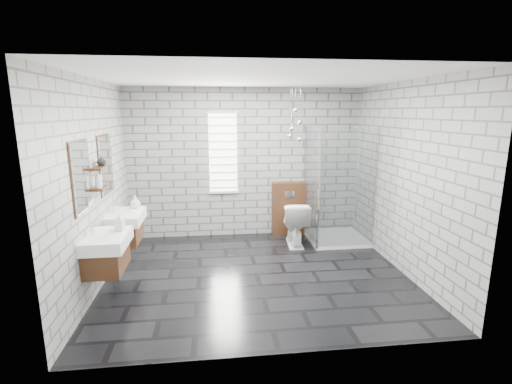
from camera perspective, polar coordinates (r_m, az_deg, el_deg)
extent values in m
cube|color=black|center=(5.44, 0.15, -12.63)|extent=(4.20, 3.60, 0.02)
cube|color=white|center=(4.95, 0.17, 17.26)|extent=(4.20, 3.60, 0.02)
cube|color=#999994|center=(6.80, -1.69, 4.41)|extent=(4.20, 0.02, 2.70)
cube|color=#999994|center=(3.28, 4.00, -4.26)|extent=(4.20, 0.02, 2.70)
cube|color=#999994|center=(5.21, -23.56, 0.95)|extent=(0.02, 3.60, 2.70)
cube|color=#999994|center=(5.67, 21.85, 1.95)|extent=(0.02, 3.60, 2.70)
cube|color=#492916|center=(4.87, -21.99, -9.46)|extent=(0.42, 0.62, 0.30)
cube|color=silver|center=(4.81, -19.70, -9.16)|extent=(0.02, 0.35, 0.01)
cube|color=white|center=(4.79, -21.92, -6.96)|extent=(0.47, 0.70, 0.15)
cylinder|color=silver|center=(4.79, -23.84, -5.41)|extent=(0.04, 0.04, 0.12)
cylinder|color=silver|center=(4.77, -23.32, -4.84)|extent=(0.10, 0.02, 0.02)
cube|color=white|center=(4.67, -25.25, 2.10)|extent=(0.03, 0.55, 0.80)
cube|color=#492916|center=(4.68, -25.39, 2.10)|extent=(0.01, 0.59, 0.84)
cube|color=#492916|center=(5.79, -19.46, -5.83)|extent=(0.42, 0.62, 0.30)
cube|color=silver|center=(5.74, -17.53, -5.54)|extent=(0.02, 0.35, 0.01)
cube|color=white|center=(5.72, -19.38, -3.69)|extent=(0.47, 0.70, 0.15)
cylinder|color=silver|center=(5.72, -20.99, -2.40)|extent=(0.04, 0.04, 0.12)
cylinder|color=silver|center=(5.70, -20.54, -1.91)|extent=(0.10, 0.02, 0.02)
cube|color=white|center=(5.62, -22.10, 3.91)|extent=(0.03, 0.55, 0.80)
cube|color=#492916|center=(5.62, -22.22, 3.91)|extent=(0.01, 0.59, 0.84)
cube|color=#492916|center=(5.14, -22.83, 0.54)|extent=(0.14, 0.30, 0.03)
cube|color=#492916|center=(5.10, -23.08, 3.40)|extent=(0.14, 0.30, 0.03)
cube|color=white|center=(6.72, -5.10, 6.00)|extent=(0.50, 0.02, 1.40)
cube|color=silver|center=(6.67, -5.21, 12.15)|extent=(0.56, 0.04, 0.04)
cube|color=silver|center=(6.82, -4.98, -0.03)|extent=(0.56, 0.04, 0.04)
cube|color=silver|center=(6.80, -4.99, 0.70)|extent=(0.48, 0.01, 0.02)
cube|color=silver|center=(6.77, -5.01, 1.86)|extent=(0.48, 0.01, 0.02)
cube|color=silver|center=(6.75, -5.04, 3.03)|extent=(0.48, 0.01, 0.02)
cube|color=silver|center=(6.73, -5.06, 4.21)|extent=(0.48, 0.01, 0.02)
cube|color=silver|center=(6.71, -5.08, 5.39)|extent=(0.48, 0.01, 0.02)
cube|color=silver|center=(6.70, -5.10, 6.58)|extent=(0.48, 0.01, 0.02)
cube|color=silver|center=(6.68, -5.13, 7.77)|extent=(0.48, 0.01, 0.02)
cube|color=silver|center=(6.67, -5.15, 8.97)|extent=(0.48, 0.01, 0.02)
cube|color=silver|center=(6.67, -5.17, 10.17)|extent=(0.48, 0.01, 0.03)
cube|color=silver|center=(6.66, -5.20, 11.37)|extent=(0.48, 0.01, 0.03)
cube|color=#492916|center=(6.97, 5.00, -2.55)|extent=(0.60, 0.20, 1.00)
cube|color=silver|center=(6.80, 5.23, -0.34)|extent=(0.18, 0.01, 0.12)
cube|color=white|center=(6.95, 12.13, -6.90)|extent=(1.00, 1.00, 0.06)
cube|color=silver|center=(6.24, 13.98, 0.36)|extent=(1.00, 0.01, 2.00)
cube|color=silver|center=(6.55, 8.46, 1.14)|extent=(0.01, 1.00, 2.00)
cube|color=silver|center=(6.09, 9.65, 0.25)|extent=(0.03, 0.03, 2.00)
cube|color=silver|center=(6.42, 17.98, 0.45)|extent=(0.03, 0.03, 2.00)
cylinder|color=silver|center=(7.02, 15.40, 2.16)|extent=(0.02, 0.02, 1.80)
cylinder|color=silver|center=(6.89, 15.22, 9.70)|extent=(0.14, 0.14, 0.02)
sphere|color=silver|center=(6.33, 5.52, 9.67)|extent=(0.09, 0.09, 0.09)
cylinder|color=silver|center=(6.32, 5.59, 13.05)|extent=(0.01, 0.01, 0.66)
sphere|color=silver|center=(6.45, 6.71, 8.08)|extent=(0.09, 0.09, 0.09)
cylinder|color=silver|center=(6.43, 6.81, 12.21)|extent=(0.01, 0.01, 0.84)
sphere|color=silver|center=(6.47, 6.04, 12.42)|extent=(0.09, 0.09, 0.09)
cylinder|color=silver|center=(6.48, 6.08, 14.37)|extent=(0.01, 0.01, 0.35)
sphere|color=silver|center=(6.48, 5.23, 8.64)|extent=(0.09, 0.09, 0.09)
cylinder|color=silver|center=(6.46, 5.31, 12.49)|extent=(0.01, 0.01, 0.78)
sphere|color=silver|center=(6.46, 6.72, 10.61)|extent=(0.09, 0.09, 0.09)
cylinder|color=silver|center=(6.46, 6.79, 13.47)|extent=(0.01, 0.01, 0.55)
imported|color=white|center=(6.50, 5.95, -4.75)|extent=(0.48, 0.78, 0.77)
imported|color=#B2B2B2|center=(4.84, -20.25, -4.37)|extent=(0.12, 0.12, 0.22)
imported|color=#B2B2B2|center=(5.87, -18.10, -1.48)|extent=(0.18, 0.18, 0.19)
imported|color=#B2B2B2|center=(5.04, -23.10, 1.79)|extent=(0.10, 0.10, 0.23)
imported|color=#B2B2B2|center=(5.20, -22.70, 4.44)|extent=(0.14, 0.14, 0.12)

